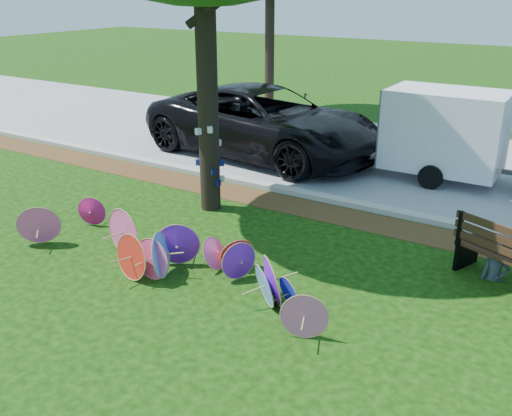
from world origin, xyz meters
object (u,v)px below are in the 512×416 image
(parasol_pile, at_px, (173,254))
(person_left, at_px, (499,246))
(cargo_trailer, at_px, (445,130))
(black_van, at_px, (264,122))

(parasol_pile, height_order, person_left, person_left)
(parasol_pile, relative_size, cargo_trailer, 2.31)
(parasol_pile, xyz_separation_m, person_left, (4.75, 2.73, 0.23))
(parasol_pile, bearing_deg, cargo_trailer, 72.05)
(person_left, bearing_deg, parasol_pile, -165.84)
(cargo_trailer, bearing_deg, person_left, -65.59)
(parasol_pile, xyz_separation_m, cargo_trailer, (2.48, 7.65, 0.90))
(black_van, height_order, cargo_trailer, cargo_trailer)
(cargo_trailer, bearing_deg, black_van, -174.30)
(person_left, bearing_deg, black_van, 133.12)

